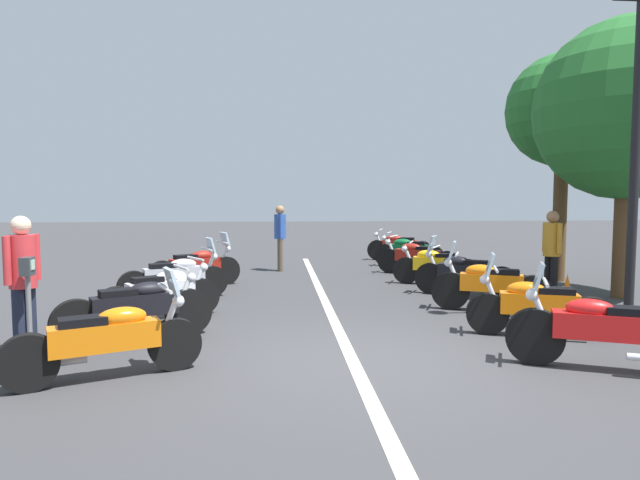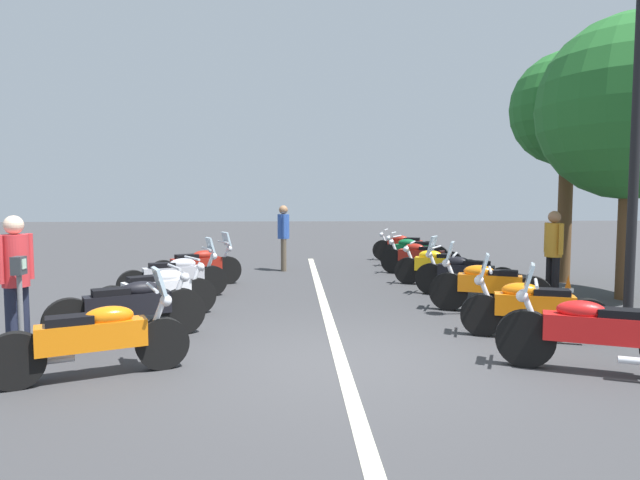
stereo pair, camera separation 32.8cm
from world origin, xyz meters
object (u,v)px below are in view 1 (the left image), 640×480
Objects in this scene: motorcycle_right_row_4 at (435,265)px; bystander_0 at (280,232)px; motorcycle_left_row_0 at (109,339)px; bystander_4 at (23,274)px; motorcycle_right_row_5 at (417,257)px; motorcycle_left_row_2 at (162,292)px; motorcycle_right_row_2 at (489,285)px; motorcycle_right_row_3 at (464,273)px; traffic_cone_0 at (567,291)px; motorcycle_right_row_7 at (399,246)px; parking_meter at (28,290)px; motorcycle_left_row_1 at (137,308)px; street_lamp_twin_globe at (638,93)px; motorcycle_left_row_3 at (176,276)px; motorcycle_right_row_1 at (536,305)px; roadside_tree_1 at (627,110)px; motorcycle_left_row_4 at (197,266)px; bystander_1 at (552,248)px; motorcycle_right_row_0 at (603,330)px; motorcycle_right_row_6 at (408,251)px; roadside_tree_0 at (563,112)px.

bystander_0 is (2.66, 3.54, 0.61)m from motorcycle_right_row_4.
bystander_4 is at bearing 119.82° from motorcycle_left_row_0.
motorcycle_left_row_2 is at bearing 71.93° from motorcycle_right_row_5.
motorcycle_right_row_2 reaches higher than motorcycle_right_row_3.
motorcycle_right_row_7 is at bearing 10.52° from traffic_cone_0.
motorcycle_right_row_5 is at bearing 45.91° from parking_meter.
motorcycle_left_row_1 reaches higher than motorcycle_left_row_2.
bystander_0 is (6.91, 5.33, -2.50)m from street_lamp_twin_globe.
motorcycle_left_row_3 is 1.12× the size of bystander_0.
motorcycle_right_row_7 is 3.25× the size of traffic_cone_0.
street_lamp_twin_globe is 3.61m from traffic_cone_0.
motorcycle_left_row_2 is 2.93× the size of traffic_cone_0.
motorcycle_right_row_4 is (4.72, 0.08, -0.01)m from motorcycle_right_row_1.
motorcycle_left_row_4 is at bearing 77.12° from roadside_tree_1.
motorcycle_left_row_1 reaches higher than motorcycle_right_row_4.
motorcycle_left_row_1 is 11.05m from motorcycle_right_row_7.
motorcycle_left_row_3 reaches higher than motorcycle_right_row_4.
bystander_1 reaches higher than motorcycle_right_row_7.
motorcycle_right_row_4 is 1.67m from motorcycle_right_row_5.
motorcycle_left_row_3 is 0.38× the size of street_lamp_twin_globe.
motorcycle_left_row_2 is 0.93× the size of motorcycle_right_row_5.
motorcycle_left_row_2 is at bearing 66.48° from bystander_0.
street_lamp_twin_globe reaches higher than motorcycle_right_row_3.
motorcycle_right_row_0 reaches higher than motorcycle_right_row_2.
motorcycle_right_row_0 is 11.11m from motorcycle_right_row_7.
motorcycle_right_row_0 is 0.39× the size of street_lamp_twin_globe.
bystander_0 is (8.78, -1.92, 0.60)m from motorcycle_left_row_0.
street_lamp_twin_globe is at bearing 137.53° from motorcycle_right_row_5.
parking_meter is at bearing 77.98° from motorcycle_right_row_5.
motorcycle_left_row_0 is 1.03× the size of motorcycle_right_row_6.
motorcycle_left_row_0 is 0.37× the size of roadside_tree_0.
motorcycle_right_row_1 is 1.10× the size of bystander_4.
motorcycle_left_row_4 is at bearing 58.90° from street_lamp_twin_globe.
motorcycle_left_row_3 reaches higher than motorcycle_left_row_1.
motorcycle_left_row_2 is at bearing 2.67° from motorcycle_right_row_1.
motorcycle_right_row_2 is at bearing -30.32° from motorcycle_left_row_2.
motorcycle_right_row_1 is (-4.83, -5.50, -0.01)m from motorcycle_left_row_4.
motorcycle_right_row_0 is at bearing 60.11° from bystander_1.
motorcycle_right_row_1 is 2.56m from traffic_cone_0.
bystander_1 is (3.47, -8.29, 0.13)m from parking_meter.
motorcycle_left_row_4 is 0.98× the size of motorcycle_right_row_2.
bystander_4 is at bearing 119.12° from roadside_tree_0.
motorcycle_left_row_1 is at bearing 60.37° from motorcycle_right_row_4.
motorcycle_left_row_1 is 3.16m from motorcycle_left_row_3.
motorcycle_right_row_6 is 1.60m from motorcycle_right_row_7.
motorcycle_left_row_4 reaches higher than motorcycle_left_row_0.
parking_meter is at bearing 75.68° from motorcycle_right_row_7.
motorcycle_right_row_3 is at bearing -28.15° from bystander_1.
motorcycle_left_row_3 is 6.39m from motorcycle_right_row_5.
motorcycle_left_row_0 reaches higher than motorcycle_left_row_1.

